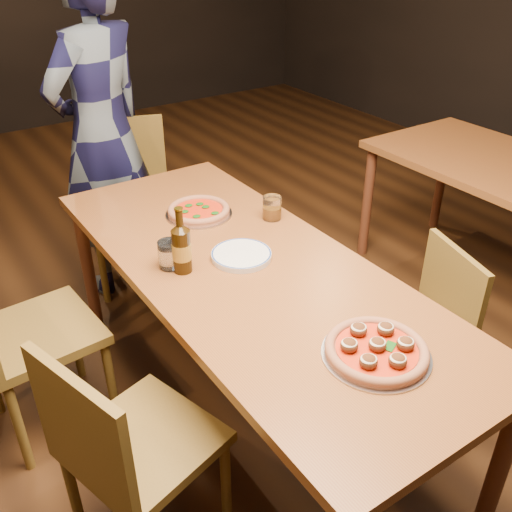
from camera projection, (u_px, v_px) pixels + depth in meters
ground at (250, 410)px, 2.51m from camera, size 9.00×9.00×0.00m
table_main at (249, 282)px, 2.16m from camera, size 0.80×2.00×0.75m
chair_main_nw at (144, 441)px, 1.80m from camera, size 0.52×0.52×0.90m
chair_main_sw at (38, 331)px, 2.24m from camera, size 0.47×0.47×0.94m
chair_main_e at (406, 336)px, 2.32m from camera, size 0.47×0.47×0.81m
chair_end at (131, 206)px, 3.18m from camera, size 0.58×0.58×0.96m
pizza_meatball at (377, 350)px, 1.69m from camera, size 0.33×0.33×0.06m
pizza_margherita at (199, 211)px, 2.49m from camera, size 0.29×0.29×0.04m
plate_stack at (241, 255)px, 2.17m from camera, size 0.23×0.23×0.02m
beer_bottle at (182, 249)px, 2.06m from camera, size 0.07×0.07×0.25m
water_glass at (170, 254)px, 2.10m from camera, size 0.08×0.08×0.11m
amber_glass at (272, 208)px, 2.44m from camera, size 0.08×0.08×0.10m
diner at (102, 133)px, 2.98m from camera, size 0.78×0.67×1.80m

